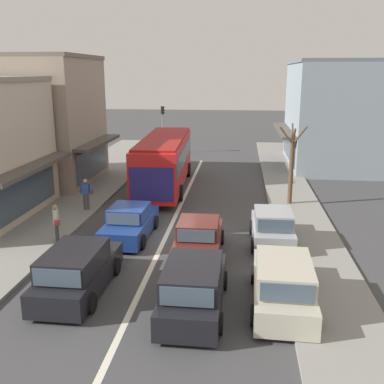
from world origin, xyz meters
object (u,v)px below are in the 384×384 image
at_px(wagon_adjacent_lane_lead, 193,287).
at_px(street_tree_right, 291,168).
at_px(wagon_adjacent_lane_trail, 77,271).
at_px(parked_wagon_kerb_front, 283,284).
at_px(pedestrian_with_handbag_near, 86,192).
at_px(pedestrian_browsing_midblock, 56,221).
at_px(city_bus, 164,159).
at_px(traffic_light_downstreet, 163,122).
at_px(parked_hatchback_kerb_second, 272,228).
at_px(sedan_behind_bus_near, 130,223).
at_px(sedan_queue_gap_filler, 199,239).

relative_size(wagon_adjacent_lane_lead, street_tree_right, 1.02).
relative_size(wagon_adjacent_lane_trail, parked_wagon_kerb_front, 0.99).
bearing_deg(pedestrian_with_handbag_near, pedestrian_browsing_midblock, -86.33).
relative_size(wagon_adjacent_lane_trail, pedestrian_with_handbag_near, 2.77).
distance_m(wagon_adjacent_lane_lead, pedestrian_browsing_midblock, 7.88).
bearing_deg(parked_wagon_kerb_front, wagon_adjacent_lane_lead, -169.17).
bearing_deg(pedestrian_browsing_midblock, city_bus, 73.94).
xyz_separation_m(wagon_adjacent_lane_lead, traffic_light_downstreet, (-5.64, 27.12, 2.11)).
bearing_deg(parked_wagon_kerb_front, parked_hatchback_kerb_second, 89.89).
xyz_separation_m(parked_wagon_kerb_front, parked_hatchback_kerb_second, (0.01, 5.28, -0.04)).
xyz_separation_m(wagon_adjacent_lane_lead, pedestrian_browsing_midblock, (-6.29, 4.73, 0.32)).
height_order(sedan_behind_bus_near, pedestrian_with_handbag_near, pedestrian_with_handbag_near).
distance_m(traffic_light_downstreet, pedestrian_browsing_midblock, 22.47).
height_order(city_bus, traffic_light_downstreet, traffic_light_downstreet).
bearing_deg(city_bus, sedan_behind_bus_near, -90.30).
height_order(sedan_queue_gap_filler, traffic_light_downstreet, traffic_light_downstreet).
bearing_deg(sedan_behind_bus_near, wagon_adjacent_lane_trail, -95.26).
xyz_separation_m(wagon_adjacent_lane_lead, parked_wagon_kerb_front, (2.73, 0.52, 0.00)).
xyz_separation_m(wagon_adjacent_lane_trail, street_tree_right, (7.97, 11.01, 1.37)).
xyz_separation_m(wagon_adjacent_lane_lead, sedan_behind_bus_near, (-3.44, 5.91, -0.08)).
distance_m(wagon_adjacent_lane_trail, pedestrian_with_handbag_near, 9.00).
xyz_separation_m(sedan_behind_bus_near, parked_wagon_kerb_front, (6.17, -5.39, 0.08)).
xyz_separation_m(parked_wagon_kerb_front, pedestrian_browsing_midblock, (-9.02, 4.21, 0.32)).
bearing_deg(parked_hatchback_kerb_second, traffic_light_downstreet, 111.46).
relative_size(parked_wagon_kerb_front, street_tree_right, 1.03).
height_order(wagon_adjacent_lane_lead, traffic_light_downstreet, traffic_light_downstreet).
xyz_separation_m(wagon_adjacent_lane_lead, parked_hatchback_kerb_second, (2.74, 5.80, -0.04)).
height_order(wagon_adjacent_lane_lead, sedan_behind_bus_near, wagon_adjacent_lane_lead).
bearing_deg(parked_hatchback_kerb_second, pedestrian_with_handbag_near, 159.36).
distance_m(wagon_adjacent_lane_lead, sedan_queue_gap_filler, 4.28).
height_order(wagon_adjacent_lane_trail, sedan_behind_bus_near, wagon_adjacent_lane_trail).
bearing_deg(wagon_adjacent_lane_trail, pedestrian_browsing_midblock, 120.60).
bearing_deg(pedestrian_with_handbag_near, city_bus, 59.75).
height_order(sedan_behind_bus_near, pedestrian_browsing_midblock, pedestrian_browsing_midblock).
height_order(traffic_light_downstreet, street_tree_right, street_tree_right).
bearing_deg(city_bus, pedestrian_browsing_midblock, -106.06).
xyz_separation_m(wagon_adjacent_lane_trail, sedan_queue_gap_filler, (3.67, 3.55, -0.08)).
bearing_deg(sedan_queue_gap_filler, traffic_light_downstreet, 103.27).
bearing_deg(traffic_light_downstreet, pedestrian_with_handbag_near, -93.03).
height_order(wagon_adjacent_lane_trail, parked_wagon_kerb_front, same).
xyz_separation_m(traffic_light_downstreet, pedestrian_browsing_midblock, (-0.65, -22.39, -1.79)).
relative_size(sedan_queue_gap_filler, street_tree_right, 0.95).
bearing_deg(pedestrian_browsing_midblock, sedan_behind_bus_near, 22.51).
bearing_deg(city_bus, street_tree_right, -22.26).
xyz_separation_m(sedan_queue_gap_filler, street_tree_right, (4.30, 7.46, 1.45)).
xyz_separation_m(city_bus, wagon_adjacent_lane_lead, (3.40, -14.78, -1.14)).
bearing_deg(wagon_adjacent_lane_lead, city_bus, 102.95).
height_order(street_tree_right, pedestrian_browsing_midblock, street_tree_right).
xyz_separation_m(city_bus, pedestrian_browsing_midblock, (-2.89, -10.05, -0.81)).
relative_size(city_bus, wagon_adjacent_lane_lead, 2.43).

